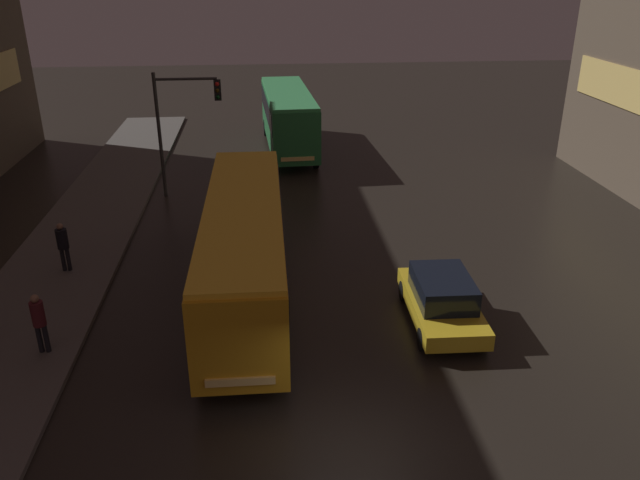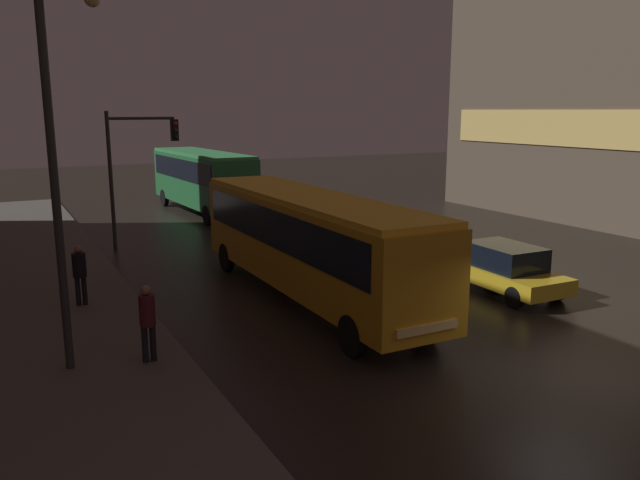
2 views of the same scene
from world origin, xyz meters
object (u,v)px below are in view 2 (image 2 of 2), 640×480
Objects in this scene: street_lamp_sidewalk at (62,123)px; pedestrian_mid at (80,270)px; traffic_light_main at (136,156)px; bus_near at (309,236)px; pedestrian_near at (147,317)px; bus_far at (202,175)px; car_taxi at (504,268)px.

pedestrian_mid is at bearing 82.29° from street_lamp_sidewalk.
street_lamp_sidewalk reaches higher than traffic_light_main.
pedestrian_mid is 0.22× the size of street_lamp_sidewalk.
pedestrian_near is (-5.50, -2.92, -0.81)m from bus_near.
bus_far is 1.83× the size of traffic_light_main.
car_taxi is 12.88m from pedestrian_mid.
traffic_light_main is at bearing 72.23° from street_lamp_sidewalk.
car_taxi is at bearing 30.02° from pedestrian_near.
bus_far is at bearing 55.23° from traffic_light_main.
traffic_light_main reaches higher than pedestrian_mid.
pedestrian_near is 0.22× the size of street_lamp_sidewalk.
pedestrian_near is 0.31× the size of traffic_light_main.
traffic_light_main reaches higher than car_taxi.
traffic_light_main is at bearing 104.88° from pedestrian_near.
bus_near is 1.47× the size of street_lamp_sidewalk.
street_lamp_sidewalk reaches higher than car_taxi.
bus_near is at bearing -74.15° from traffic_light_main.
traffic_light_main is at bearing 151.89° from pedestrian_mid.
bus_far is 22.14m from street_lamp_sidewalk.
bus_far is 1.29× the size of street_lamp_sidewalk.
pedestrian_mid is (-8.49, -15.26, -0.91)m from bus_far.
pedestrian_near is 1.01× the size of pedestrian_mid.
pedestrian_near is (-11.34, -0.74, 0.41)m from car_taxi.
pedestrian_mid is (-6.27, 2.19, -0.80)m from bus_near.
pedestrian_mid is (-12.11, 4.37, 0.42)m from car_taxi.
car_taxi is 13.56m from street_lamp_sidewalk.
street_lamp_sidewalk is (-12.73, -0.27, 4.65)m from car_taxi.
traffic_light_main is (-5.10, -7.34, 1.72)m from bus_far.
street_lamp_sidewalk is at bearing -172.24° from pedestrian_near.
bus_far is 20.01m from car_taxi.
pedestrian_mid is at bearing -113.21° from traffic_light_main.
pedestrian_near is at bearing 5.40° from car_taxi.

